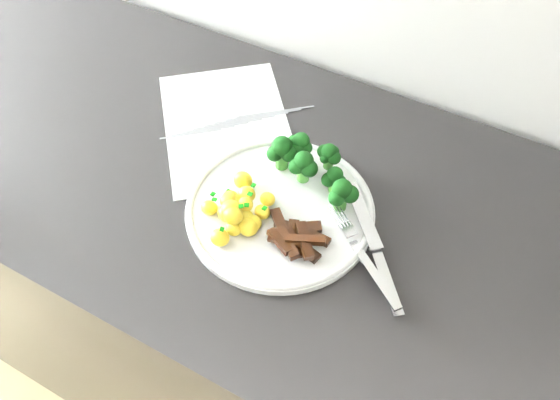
{
  "coord_description": "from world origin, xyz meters",
  "views": [
    {
      "loc": [
        0.24,
        1.19,
        1.59
      ],
      "look_at": [
        -0.01,
        1.64,
        0.94
      ],
      "focal_mm": 36.4,
      "sensor_mm": 36.0,
      "label": 1
    }
  ],
  "objects": [
    {
      "name": "recipe_paper",
      "position": [
        -0.18,
        1.76,
        0.91
      ],
      "size": [
        0.35,
        0.36,
        0.0
      ],
      "color": "white",
      "rests_on": "counter"
    },
    {
      "name": "potatoes",
      "position": [
        -0.05,
        1.6,
        0.93
      ],
      "size": [
        0.1,
        0.13,
        0.04
      ],
      "color": "#FFEE3E",
      "rests_on": "plate"
    },
    {
      "name": "plate",
      "position": [
        -0.01,
        1.64,
        0.92
      ],
      "size": [
        0.29,
        0.29,
        0.02
      ],
      "color": "white",
      "rests_on": "counter"
    },
    {
      "name": "beef_strips",
      "position": [
        0.04,
        1.6,
        0.93
      ],
      "size": [
        0.1,
        0.08,
        0.03
      ],
      "color": "black",
      "rests_on": "plate"
    },
    {
      "name": "fork",
      "position": [
        0.14,
        1.62,
        0.93
      ],
      "size": [
        0.16,
        0.13,
        0.02
      ],
      "color": "silver",
      "rests_on": "plate"
    },
    {
      "name": "counter",
      "position": [
        0.01,
        1.67,
        0.45
      ],
      "size": [
        2.42,
        0.6,
        0.91
      ],
      "color": "black",
      "rests_on": "ground"
    },
    {
      "name": "knife",
      "position": [
        0.16,
        1.63,
        0.92
      ],
      "size": [
        0.16,
        0.18,
        0.02
      ],
      "color": "silver",
      "rests_on": "plate"
    },
    {
      "name": "broccoli",
      "position": [
        0.01,
        1.72,
        0.96
      ],
      "size": [
        0.16,
        0.1,
        0.07
      ],
      "color": "#316D23",
      "rests_on": "plate"
    }
  ]
}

